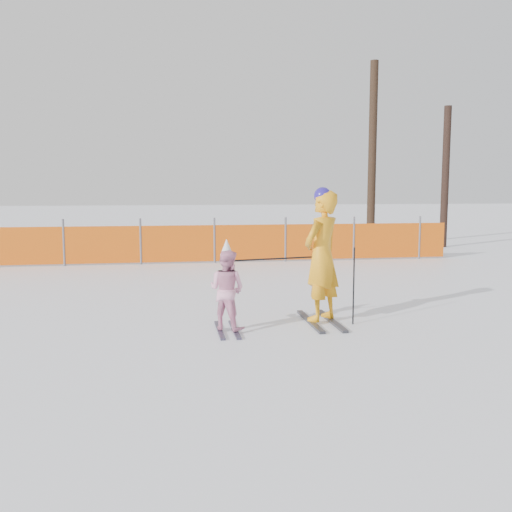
% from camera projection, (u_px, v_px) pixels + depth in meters
% --- Properties ---
extents(ground, '(120.00, 120.00, 0.00)m').
position_uv_depth(ground, '(261.00, 325.00, 8.64)').
color(ground, white).
rests_on(ground, ground).
extents(adult, '(0.86, 1.44, 2.08)m').
position_uv_depth(adult, '(322.00, 255.00, 8.71)').
color(adult, black).
rests_on(adult, ground).
extents(child, '(0.72, 1.05, 1.35)m').
position_uv_depth(child, '(227.00, 289.00, 8.22)').
color(child, black).
rests_on(child, ground).
extents(ski_poles, '(1.84, 0.28, 1.18)m').
position_uv_depth(ski_poles, '(314.00, 272.00, 8.54)').
color(ski_poles, black).
rests_on(ski_poles, ground).
extents(safety_fence, '(16.79, 0.06, 1.25)m').
position_uv_depth(safety_fence, '(154.00, 244.00, 15.46)').
color(safety_fence, '#595960').
rests_on(safety_fence, ground).
extents(tree_trunks, '(2.69, 0.92, 6.41)m').
position_uv_depth(tree_trunks, '(400.00, 163.00, 19.83)').
color(tree_trunks, black).
rests_on(tree_trunks, ground).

